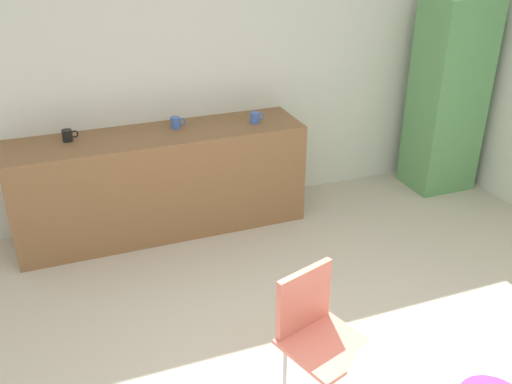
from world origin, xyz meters
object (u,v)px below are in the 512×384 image
object	(u,v)px
locker_cabinet	(447,96)
mug_red	(255,117)
chair_coral	(315,324)
mug_white	(176,123)
mug_green	(68,135)

from	to	relation	value
locker_cabinet	mug_red	xyz separation A→B (m)	(-1.98, 0.06, 0.01)
chair_coral	mug_red	bearing A→B (deg)	77.62
mug_white	locker_cabinet	bearing A→B (deg)	-3.87
mug_green	mug_red	size ratio (longest dim) A/B	1.00
mug_green	locker_cabinet	bearing A→B (deg)	-3.06
mug_white	mug_red	distance (m)	0.68
locker_cabinet	chair_coral	world-z (taller)	locker_cabinet
locker_cabinet	mug_red	distance (m)	1.98
locker_cabinet	mug_white	bearing A→B (deg)	176.13
mug_green	mug_white	bearing A→B (deg)	-0.60
chair_coral	mug_green	distance (m)	2.60
mug_white	mug_green	world-z (taller)	same
chair_coral	mug_red	xyz separation A→B (m)	(0.48, 2.20, 0.43)
mug_white	mug_red	bearing A→B (deg)	-9.89
mug_red	chair_coral	bearing A→B (deg)	-102.38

